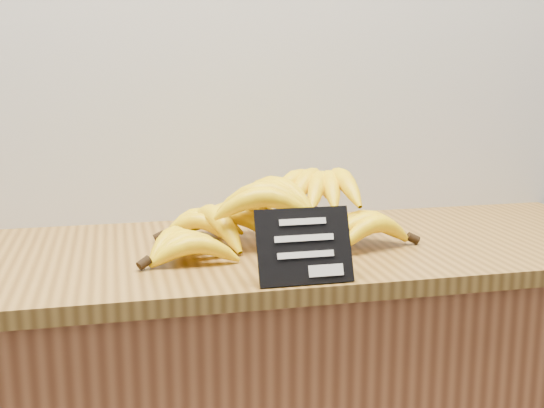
{
  "coord_description": "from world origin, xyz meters",
  "views": [
    {
      "loc": [
        -0.17,
        1.51,
        1.27
      ],
      "look_at": [
        0.1,
        2.7,
        1.02
      ],
      "focal_mm": 45.0,
      "sensor_mm": 36.0,
      "label": 1
    }
  ],
  "objects": [
    {
      "name": "banana_pile",
      "position": [
        0.11,
        2.76,
        0.99
      ],
      "size": [
        0.53,
        0.36,
        0.13
      ],
      "color": "yellow",
      "rests_on": "counter_top"
    },
    {
      "name": "chalkboard_sign",
      "position": [
        0.11,
        2.51,
        0.99
      ],
      "size": [
        0.15,
        0.05,
        0.12
      ],
      "primitive_type": "cube",
      "rotation": [
        -0.38,
        0.0,
        0.0
      ],
      "color": "black",
      "rests_on": "counter_top"
    },
    {
      "name": "counter_top",
      "position": [
        0.1,
        2.75,
        0.92
      ],
      "size": [
        1.52,
        0.54,
        0.03
      ],
      "primitive_type": "cube",
      "color": "olive",
      "rests_on": "counter"
    }
  ]
}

